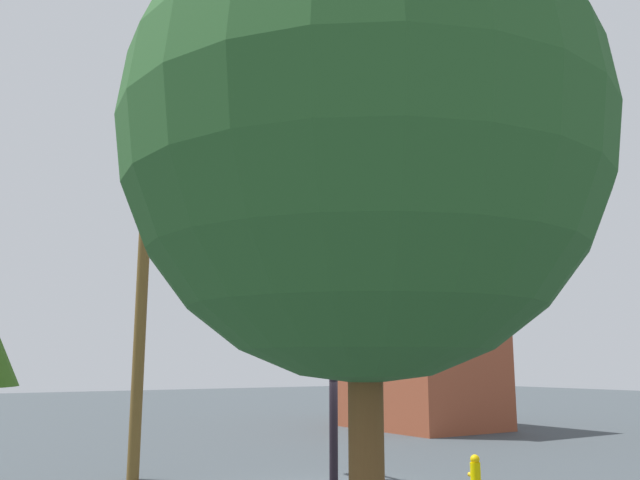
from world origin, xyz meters
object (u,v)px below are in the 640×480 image
object	(u,v)px
fire_hydrant	(475,473)
brick_building	(418,344)
utility_pole	(141,310)
tree_near	(363,143)
signal_pole_assembly	(304,298)

from	to	relation	value
fire_hydrant	brick_building	size ratio (longest dim) A/B	0.11
utility_pole	tree_near	bearing A→B (deg)	168.89
fire_hydrant	brick_building	world-z (taller)	brick_building
signal_pole_assembly	tree_near	distance (m)	12.07
utility_pole	brick_building	distance (m)	16.57
utility_pole	brick_building	world-z (taller)	utility_pole
fire_hydrant	tree_near	xyz separation A→B (m)	(-7.52, 8.84, 4.26)
signal_pole_assembly	brick_building	size ratio (longest dim) A/B	0.83
tree_near	brick_building	xyz separation A→B (m)	(19.73, -17.97, -0.84)
fire_hydrant	tree_near	bearing A→B (deg)	130.42
utility_pole	signal_pole_assembly	bearing A→B (deg)	-131.71
signal_pole_assembly	fire_hydrant	bearing A→B (deg)	-135.97
signal_pole_assembly	brick_building	bearing A→B (deg)	-52.43
utility_pole	brick_building	xyz separation A→B (m)	(6.28, -15.32, -0.49)
brick_building	fire_hydrant	bearing A→B (deg)	143.21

